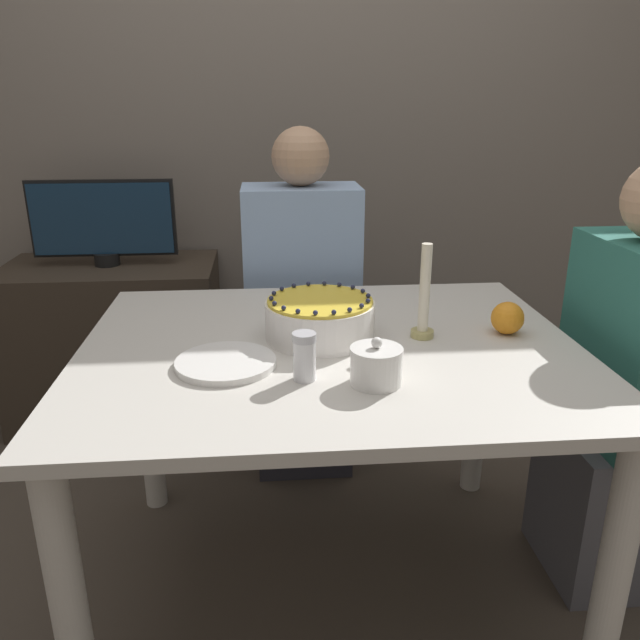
% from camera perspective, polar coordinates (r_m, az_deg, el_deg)
% --- Properties ---
extents(ground_plane, '(12.00, 12.00, 0.00)m').
position_cam_1_polar(ground_plane, '(1.95, 0.82, -22.97)').
color(ground_plane, '#4C4238').
extents(wall_behind, '(8.00, 0.05, 2.60)m').
position_cam_1_polar(wall_behind, '(2.83, -2.04, 19.27)').
color(wall_behind, slate).
rests_on(wall_behind, ground_plane).
extents(dining_table, '(1.23, 0.99, 0.74)m').
position_cam_1_polar(dining_table, '(1.59, 0.93, -6.16)').
color(dining_table, beige).
rests_on(dining_table, ground_plane).
extents(cake, '(0.28, 0.28, 0.11)m').
position_cam_1_polar(cake, '(1.57, 0.00, 0.14)').
color(cake, white).
rests_on(cake, dining_table).
extents(sugar_bowl, '(0.11, 0.11, 0.11)m').
position_cam_1_polar(sugar_bowl, '(1.32, 5.16, -4.16)').
color(sugar_bowl, white).
rests_on(sugar_bowl, dining_table).
extents(sugar_shaker, '(0.05, 0.05, 0.11)m').
position_cam_1_polar(sugar_shaker, '(1.33, -1.44, -3.33)').
color(sugar_shaker, white).
rests_on(sugar_shaker, dining_table).
extents(plate_stack, '(0.23, 0.23, 0.02)m').
position_cam_1_polar(plate_stack, '(1.43, -8.62, -3.89)').
color(plate_stack, white).
rests_on(plate_stack, dining_table).
extents(candle, '(0.06, 0.06, 0.24)m').
position_cam_1_polar(candle, '(1.58, 9.49, 1.73)').
color(candle, tan).
rests_on(candle, dining_table).
extents(orange_fruit_0, '(0.08, 0.08, 0.08)m').
position_cam_1_polar(orange_fruit_0, '(1.67, 16.77, 0.18)').
color(orange_fruit_0, orange).
rests_on(orange_fruit_0, dining_table).
extents(person_man_blue_shirt, '(0.40, 0.34, 1.23)m').
position_cam_1_polar(person_man_blue_shirt, '(2.26, -1.64, -0.59)').
color(person_man_blue_shirt, '#2D2D38').
rests_on(person_man_blue_shirt, ground_plane).
extents(person_woman_floral, '(0.34, 0.40, 1.19)m').
position_cam_1_polar(person_woman_floral, '(1.91, 26.23, -7.44)').
color(person_woman_floral, '#595960').
rests_on(person_woman_floral, ground_plane).
extents(side_cabinet, '(0.86, 0.49, 0.67)m').
position_cam_1_polar(side_cabinet, '(2.80, -18.08, -1.90)').
color(side_cabinet, '#382D23').
rests_on(side_cabinet, ground_plane).
extents(tv_monitor, '(0.57, 0.10, 0.34)m').
position_cam_1_polar(tv_monitor, '(2.66, -19.24, 8.54)').
color(tv_monitor, black).
rests_on(tv_monitor, side_cabinet).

